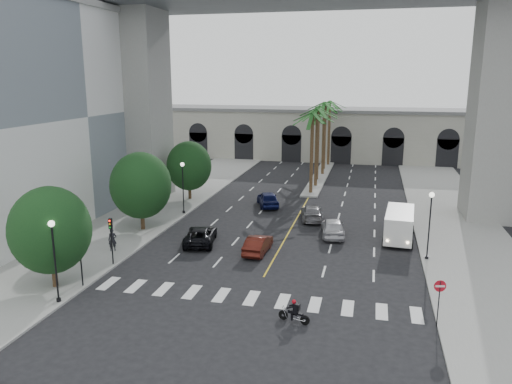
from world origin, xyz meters
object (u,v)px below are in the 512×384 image
(motorcycle_rider, at_px, (295,312))
(pedestrian_a, at_px, (112,240))
(lamp_post_left_near, at_px, (54,254))
(car_c, at_px, (201,235))
(do_not_enter_sign, at_px, (439,293))
(lamp_post_right, at_px, (430,220))
(car_a, at_px, (333,227))
(car_d, at_px, (312,213))
(traffic_signal_far, at_px, (111,233))
(cargo_van, at_px, (399,224))
(pedestrian_b, at_px, (86,220))
(traffic_signal_near, at_px, (80,252))
(lamp_post_left_far, at_px, (183,183))
(car_e, at_px, (268,199))
(car_b, at_px, (258,244))

(motorcycle_rider, bearing_deg, pedestrian_a, 167.69)
(lamp_post_left_near, relative_size, car_c, 1.04)
(do_not_enter_sign, bearing_deg, lamp_post_right, 75.65)
(car_a, height_order, car_d, car_a)
(pedestrian_a, bearing_deg, lamp_post_left_near, -108.75)
(traffic_signal_far, distance_m, cargo_van, 23.56)
(pedestrian_a, xyz_separation_m, pedestrian_b, (-5.19, 4.63, -0.00))
(car_c, height_order, pedestrian_a, pedestrian_a)
(lamp_post_right, distance_m, do_not_enter_sign, 10.73)
(cargo_van, bearing_deg, lamp_post_right, -62.75)
(lamp_post_right, bearing_deg, lamp_post_left_near, -150.31)
(traffic_signal_near, xyz_separation_m, pedestrian_b, (-6.66, 11.30, -1.47))
(lamp_post_left_far, bearing_deg, pedestrian_a, -96.62)
(car_d, bearing_deg, lamp_post_left_far, -5.85)
(motorcycle_rider, bearing_deg, cargo_van, 83.90)
(car_a, xyz_separation_m, cargo_van, (5.58, 0.12, 0.61))
(traffic_signal_near, relative_size, motorcycle_rider, 1.95)
(cargo_van, bearing_deg, pedestrian_a, -154.97)
(car_c, bearing_deg, pedestrian_a, 20.18)
(car_a, xyz_separation_m, car_c, (-10.64, -4.54, -0.10))
(motorcycle_rider, bearing_deg, lamp_post_right, 70.41)
(traffic_signal_near, xyz_separation_m, car_e, (7.55, 23.60, -1.68))
(traffic_signal_near, relative_size, car_c, 0.71)
(pedestrian_a, bearing_deg, car_b, -14.53)
(pedestrian_a, relative_size, do_not_enter_sign, 0.64)
(cargo_van, height_order, pedestrian_b, cargo_van)
(lamp_post_right, xyz_separation_m, traffic_signal_far, (-22.70, -6.50, -0.71))
(car_b, height_order, pedestrian_a, pedestrian_a)
(lamp_post_left_far, distance_m, traffic_signal_near, 18.51)
(traffic_signal_near, distance_m, car_c, 11.48)
(lamp_post_right, bearing_deg, do_not_enter_sign, -92.26)
(lamp_post_left_near, bearing_deg, lamp_post_right, 29.69)
(car_e, height_order, cargo_van, cargo_van)
(lamp_post_left_near, relative_size, motorcycle_rider, 2.85)
(cargo_van, bearing_deg, car_b, -147.69)
(do_not_enter_sign, bearing_deg, motorcycle_rider, 177.79)
(car_c, distance_m, do_not_enter_sign, 20.63)
(car_b, bearing_deg, motorcycle_rider, 115.48)
(car_b, distance_m, pedestrian_b, 16.59)
(lamp_post_right, relative_size, car_a, 1.12)
(traffic_signal_far, relative_size, motorcycle_rider, 1.95)
(lamp_post_left_near, xyz_separation_m, cargo_van, (20.90, 17.53, -1.80))
(car_a, bearing_deg, traffic_signal_far, 27.55)
(lamp_post_right, xyz_separation_m, motorcycle_rider, (-8.24, -12.01, -2.60))
(car_e, height_order, pedestrian_a, pedestrian_a)
(motorcycle_rider, distance_m, car_a, 16.44)
(traffic_signal_near, relative_size, car_e, 0.75)
(cargo_van, bearing_deg, car_a, -174.34)
(traffic_signal_far, xyz_separation_m, car_c, (4.58, 6.37, -1.80))
(lamp_post_right, distance_m, car_a, 9.01)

